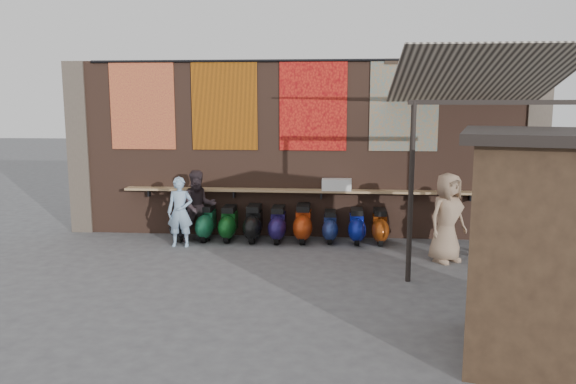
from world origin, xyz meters
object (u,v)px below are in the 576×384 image
object	(u,v)px
scooter_stool_1	(207,223)
shelf_box	(337,185)
scooter_stool_7	(357,226)
shopper_navy	(502,220)
scooter_stool_6	(330,227)
diner_right	(199,206)
diner_left	(180,212)
scooter_stool_4	(278,224)
scooter_stool_5	(303,223)
scooter_stool_8	(380,227)
shopper_grey	(573,232)
scooter_stool_2	(229,224)
scooter_stool_3	(254,223)
shopper_tan	(447,218)
scooter_stool_0	(182,222)

from	to	relation	value
scooter_stool_1	shelf_box	bearing A→B (deg)	5.44
shelf_box	scooter_stool_7	bearing A→B (deg)	-32.24
scooter_stool_7	shopper_navy	distance (m)	3.02
scooter_stool_6	diner_right	world-z (taller)	diner_right
shelf_box	diner_left	bearing A→B (deg)	-164.89
scooter_stool_4	scooter_stool_6	distance (m)	1.16
shelf_box	scooter_stool_5	bearing A→B (deg)	-158.79
scooter_stool_8	diner_right	world-z (taller)	diner_right
scooter_stool_5	scooter_stool_7	world-z (taller)	scooter_stool_5
shelf_box	shopper_grey	bearing A→B (deg)	-33.12
scooter_stool_1	scooter_stool_5	size ratio (longest dim) A/B	0.94
shelf_box	scooter_stool_4	bearing A→B (deg)	-165.88
scooter_stool_2	shopper_grey	xyz separation A→B (m)	(6.45, -2.35, 0.49)
diner_right	scooter_stool_6	bearing A→B (deg)	-18.24
scooter_stool_2	shopper_grey	size ratio (longest dim) A/B	0.46
shelf_box	scooter_stool_4	world-z (taller)	shelf_box
scooter_stool_1	scooter_stool_3	xyz separation A→B (m)	(1.08, -0.04, 0.01)
diner_right	scooter_stool_5	bearing A→B (deg)	-17.85
scooter_stool_7	shopper_grey	size ratio (longest dim) A/B	0.45
shopper_navy	shopper_tan	distance (m)	1.11
shelf_box	scooter_stool_8	xyz separation A→B (m)	(0.96, -0.28, -0.88)
shelf_box	scooter_stool_2	world-z (taller)	shelf_box
scooter_stool_3	shopper_navy	world-z (taller)	shopper_navy
scooter_stool_1	diner_right	bearing A→B (deg)	-120.04
scooter_stool_5	scooter_stool_6	size ratio (longest dim) A/B	1.19
scooter_stool_3	scooter_stool_2	bearing A→B (deg)	178.39
shopper_navy	scooter_stool_1	bearing A→B (deg)	-7.16
scooter_stool_8	shopper_tan	size ratio (longest dim) A/B	0.45
diner_left	diner_right	world-z (taller)	diner_right
scooter_stool_4	diner_left	size ratio (longest dim) A/B	0.54
scooter_stool_2	scooter_stool_3	world-z (taller)	scooter_stool_3
scooter_stool_6	diner_left	distance (m)	3.29
diner_left	shelf_box	bearing A→B (deg)	12.23
scooter_stool_7	scooter_stool_8	xyz separation A→B (m)	(0.51, 0.00, -0.00)
scooter_stool_1	scooter_stool_2	size ratio (longest dim) A/B	1.02
scooter_stool_4	shelf_box	bearing A→B (deg)	14.12
scooter_stool_6	shopper_grey	world-z (taller)	shopper_grey
shelf_box	scooter_stool_4	xyz separation A→B (m)	(-1.28, -0.32, -0.86)
scooter_stool_5	scooter_stool_8	distance (m)	1.69
scooter_stool_3	scooter_stool_7	bearing A→B (deg)	0.68
diner_right	shopper_tan	xyz separation A→B (m)	(5.16, -1.12, 0.07)
scooter_stool_4	shopper_navy	distance (m)	4.66
scooter_stool_0	scooter_stool_7	world-z (taller)	scooter_stool_0
scooter_stool_1	scooter_stool_8	size ratio (longest dim) A/B	1.04
shelf_box	shopper_tan	size ratio (longest dim) A/B	0.38
scooter_stool_4	shopper_navy	size ratio (longest dim) A/B	0.50
shelf_box	diner_right	xyz separation A→B (m)	(-3.03, -0.48, -0.45)
shelf_box	scooter_stool_5	world-z (taller)	shelf_box
shopper_tan	scooter_stool_7	bearing A→B (deg)	106.87
diner_left	shopper_tan	world-z (taller)	shopper_tan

